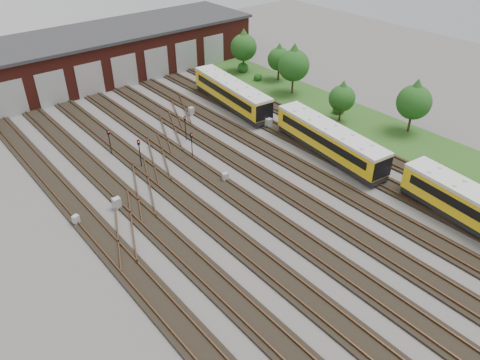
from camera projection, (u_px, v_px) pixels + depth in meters
ground at (282, 207)px, 40.79m from camera, size 120.00×120.00×0.00m
track_network at (276, 204)px, 41.02m from camera, size 30.40×70.00×0.33m
maintenance_shed at (84, 58)px, 65.00m from camera, size 51.00×12.50×6.35m
grass_verge at (337, 112)px, 57.41m from camera, size 8.00×55.00×0.05m
metro_train at (330, 140)px, 47.45m from camera, size 4.17×46.34×2.92m
signal_mast_0 at (139, 150)px, 45.36m from camera, size 0.29×0.28×3.07m
signal_mast_1 at (109, 139)px, 47.68m from camera, size 0.25×0.24×2.77m
signal_mast_2 at (192, 142)px, 47.12m from camera, size 0.23×0.22×2.78m
signal_mast_3 at (185, 125)px, 50.36m from camera, size 0.26×0.24×2.82m
relay_cabinet_0 at (76, 220)px, 38.58m from camera, size 0.63×0.58×0.86m
relay_cabinet_1 at (117, 203)px, 40.34m from camera, size 0.66×0.55×1.09m
relay_cabinet_2 at (225, 177)px, 44.11m from camera, size 0.59×0.51×0.87m
relay_cabinet_3 at (269, 123)px, 53.56m from camera, size 0.72×0.62×1.14m
relay_cabinet_4 at (191, 111)px, 56.47m from camera, size 0.62×0.52×1.00m
tree_0 at (244, 44)px, 67.41m from camera, size 3.83×3.83×6.35m
tree_1 at (279, 56)px, 64.79m from camera, size 3.22×3.22×5.33m
tree_2 at (294, 62)px, 60.10m from camera, size 4.09×4.09×6.78m
tree_3 at (342, 95)px, 53.59m from camera, size 3.06×3.06×5.06m
tree_4 at (415, 98)px, 50.82m from camera, size 3.81×3.81×6.31m
bush_0 at (339, 108)px, 56.83m from camera, size 1.45×1.45×1.45m
bush_1 at (258, 76)px, 66.18m from camera, size 1.19×1.19×1.19m
bush_2 at (243, 66)px, 69.05m from camera, size 1.63×1.63×1.63m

